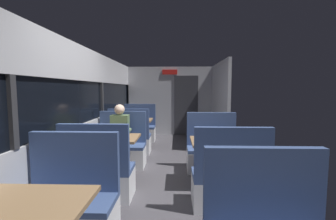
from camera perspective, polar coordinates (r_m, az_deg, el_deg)
The scene contains 17 objects.
ground_plane at distance 3.95m, azimuth -1.12°, elevation -18.15°, with size 3.30×9.20×0.02m, color #423F44.
carriage_window_panel_left at distance 4.00m, azimuth -22.41°, elevation -1.62°, with size 0.09×8.48×2.30m.
carriage_end_bulkhead at distance 7.83m, azimuth 0.87°, elevation 2.16°, with size 2.90×0.11×2.30m.
carriage_aisle_panel_right at distance 6.75m, azimuth 12.59°, elevation 1.65°, with size 0.08×2.40×2.30m, color #B2B2B7.
dining_table_near_window at distance 2.09m, azimuth -32.22°, elevation -21.68°, with size 0.90×0.70×0.74m.
bench_near_window_facing_entry at distance 2.77m, azimuth -23.17°, elevation -21.57°, with size 0.95×0.50×1.10m.
dining_table_mid_window at distance 4.08m, azimuth -13.75°, elevation -7.91°, with size 0.90×0.70×0.74m.
bench_mid_window_facing_end at distance 3.53m, azimuth -16.79°, elevation -15.36°, with size 0.95×0.50×1.10m.
bench_mid_window_facing_entry at distance 4.82m, azimuth -11.41°, elevation -9.66°, with size 0.95×0.50×1.10m.
dining_table_far_window at distance 6.29m, azimuth -8.13°, elevation -3.21°, with size 0.90×0.70×0.74m.
bench_far_window_facing_end at distance 5.67m, azimuth -9.32°, elevation -7.36°, with size 0.95×0.50×1.10m.
bench_far_window_facing_entry at distance 7.02m, azimuth -7.11°, elevation -4.89°, with size 0.95×0.50×1.10m.
dining_table_rear_aisle at distance 3.81m, azimuth 12.60°, elevation -8.84°, with size 0.90×0.70×0.74m.
bench_rear_aisle_facing_end at distance 3.25m, azimuth 14.88°, elevation -17.14°, with size 0.95×0.50×1.10m.
bench_rear_aisle_facing_entry at distance 4.55m, azimuth 10.86°, elevation -10.52°, with size 0.95×0.50×1.10m.
seated_passenger at distance 4.70m, azimuth -11.66°, elevation -7.42°, with size 0.47×0.55×1.26m.
coffee_cup_primary at distance 3.83m, azimuth 11.20°, elevation -6.50°, with size 0.07×0.07×0.09m.
Camera 1 is at (0.19, -3.62, 1.56)m, focal length 24.63 mm.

